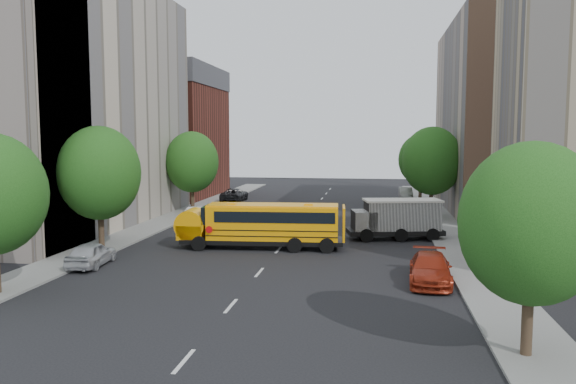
% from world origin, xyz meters
% --- Properties ---
extents(ground, '(120.00, 120.00, 0.00)m').
position_xyz_m(ground, '(0.00, 0.00, 0.00)').
color(ground, black).
rests_on(ground, ground).
extents(sidewalk_left, '(3.00, 80.00, 0.12)m').
position_xyz_m(sidewalk_left, '(-11.50, 5.00, 0.06)').
color(sidewalk_left, slate).
rests_on(sidewalk_left, ground).
extents(sidewalk_right, '(3.00, 80.00, 0.12)m').
position_xyz_m(sidewalk_right, '(11.50, 5.00, 0.06)').
color(sidewalk_right, slate).
rests_on(sidewalk_right, ground).
extents(lane_markings, '(0.15, 64.00, 0.01)m').
position_xyz_m(lane_markings, '(0.00, 10.00, 0.01)').
color(lane_markings, silver).
rests_on(lane_markings, ground).
extents(building_left_cream, '(10.00, 26.00, 20.00)m').
position_xyz_m(building_left_cream, '(-18.00, 6.00, 10.00)').
color(building_left_cream, beige).
rests_on(building_left_cream, ground).
extents(building_left_redbrick, '(10.00, 15.00, 13.00)m').
position_xyz_m(building_left_redbrick, '(-18.00, 28.00, 6.50)').
color(building_left_redbrick, maroon).
rests_on(building_left_redbrick, ground).
extents(building_right_far, '(10.00, 22.00, 18.00)m').
position_xyz_m(building_right_far, '(18.00, 20.00, 9.00)').
color(building_right_far, tan).
rests_on(building_right_far, ground).
extents(building_right_sidewall, '(10.10, 0.30, 18.00)m').
position_xyz_m(building_right_sidewall, '(18.00, 9.00, 9.00)').
color(building_right_sidewall, brown).
rests_on(building_right_sidewall, ground).
extents(street_tree_1, '(5.12, 5.12, 7.90)m').
position_xyz_m(street_tree_1, '(-11.00, -4.00, 4.95)').
color(street_tree_1, '#38281C').
rests_on(street_tree_1, ground).
extents(street_tree_2, '(4.99, 4.99, 7.71)m').
position_xyz_m(street_tree_2, '(-11.00, 14.00, 4.83)').
color(street_tree_2, '#38281C').
rests_on(street_tree_2, ground).
extents(street_tree_3, '(4.61, 4.61, 7.11)m').
position_xyz_m(street_tree_3, '(11.00, -18.00, 4.45)').
color(street_tree_3, '#38281C').
rests_on(street_tree_3, ground).
extents(street_tree_4, '(5.25, 5.25, 8.10)m').
position_xyz_m(street_tree_4, '(11.00, 14.00, 5.08)').
color(street_tree_4, '#38281C').
rests_on(street_tree_4, ground).
extents(street_tree_5, '(4.86, 4.86, 7.51)m').
position_xyz_m(street_tree_5, '(11.00, 26.00, 4.70)').
color(street_tree_5, '#38281C').
rests_on(street_tree_5, ground).
extents(school_bus, '(10.58, 3.16, 2.95)m').
position_xyz_m(school_bus, '(-1.23, -1.53, 1.64)').
color(school_bus, black).
rests_on(school_bus, ground).
extents(safari_truck, '(6.94, 3.65, 2.83)m').
position_xyz_m(safari_truck, '(7.54, 3.01, 1.50)').
color(safari_truck, black).
rests_on(safari_truck, ground).
extents(parked_car_0, '(2.00, 4.22, 1.39)m').
position_xyz_m(parked_car_0, '(-9.59, -7.97, 0.70)').
color(parked_car_0, '#B2B4B9').
rests_on(parked_car_0, ground).
extents(parked_car_1, '(1.51, 4.02, 1.31)m').
position_xyz_m(parked_car_1, '(-8.80, 8.84, 0.66)').
color(parked_car_1, white).
rests_on(parked_car_1, ground).
extents(parked_car_2, '(2.50, 5.22, 1.44)m').
position_xyz_m(parked_car_2, '(-9.51, 24.13, 0.72)').
color(parked_car_2, black).
rests_on(parked_car_2, ground).
extents(parked_car_3, '(2.33, 5.06, 1.43)m').
position_xyz_m(parked_car_3, '(8.80, -8.79, 0.72)').
color(parked_car_3, maroon).
rests_on(parked_car_3, ground).
extents(parked_car_5, '(1.50, 4.19, 1.38)m').
position_xyz_m(parked_car_5, '(9.60, 28.97, 0.69)').
color(parked_car_5, gray).
rests_on(parked_car_5, ground).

